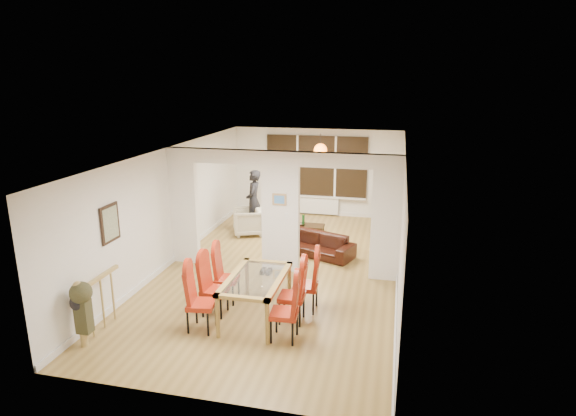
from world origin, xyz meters
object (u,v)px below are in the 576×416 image
(dining_chair_la, at_px, (201,300))
(television, at_px, (381,220))
(person, at_px, (254,201))
(dining_chair_lc, at_px, (227,275))
(coffee_table, at_px, (307,229))
(armchair, at_px, (248,221))
(dining_chair_lb, at_px, (215,287))
(dining_table, at_px, (256,298))
(dining_chair_ra, at_px, (284,309))
(sofa, at_px, (317,244))
(bowl, at_px, (301,225))
(bottle, at_px, (303,220))
(dining_chair_rc, at_px, (305,282))
(dining_chair_rb, at_px, (292,292))

(dining_chair_la, bearing_deg, television, 57.91)
(dining_chair_la, height_order, person, person)
(dining_chair_lc, bearing_deg, coffee_table, 76.49)
(coffee_table, bearing_deg, dining_chair_lc, -98.76)
(armchair, xyz_separation_m, person, (0.07, 0.31, 0.49))
(dining_chair_lb, height_order, armchair, dining_chair_lb)
(dining_table, distance_m, dining_chair_lc, 0.89)
(dining_chair_ra, relative_size, sofa, 0.61)
(dining_chair_lb, height_order, coffee_table, dining_chair_lb)
(dining_chair_la, distance_m, television, 6.73)
(coffee_table, relative_size, bowl, 4.06)
(bottle, xyz_separation_m, bowl, (-0.06, -0.06, -0.12))
(dining_chair_ra, height_order, armchair, dining_chair_ra)
(person, distance_m, bottle, 1.43)
(coffee_table, height_order, bowl, bowl)
(dining_table, relative_size, dining_chair_ra, 1.54)
(dining_chair_rc, xyz_separation_m, bottle, (-0.90, 4.35, -0.18))
(bowl, bearing_deg, dining_chair_la, -96.01)
(television, bearing_deg, bowl, 128.96)
(coffee_table, distance_m, bowl, 0.22)
(dining_chair_ra, xyz_separation_m, television, (1.25, 6.17, -0.25))
(dining_chair_lc, distance_m, dining_chair_ra, 1.73)
(armchair, height_order, coffee_table, armchair)
(dining_chair_ra, relative_size, bottle, 3.53)
(dining_chair_lc, xyz_separation_m, person, (-0.75, 4.19, 0.32))
(dining_chair_rb, xyz_separation_m, bowl, (-0.82, 4.76, -0.30))
(dining_chair_rb, bearing_deg, dining_chair_ra, -89.80)
(dining_table, distance_m, dining_chair_rb, 0.64)
(dining_table, height_order, armchair, dining_table)
(dining_chair_lc, relative_size, armchair, 1.34)
(dining_chair_rb, height_order, coffee_table, dining_chair_rb)
(dining_table, height_order, television, dining_table)
(sofa, relative_size, armchair, 2.27)
(dining_chair_rc, distance_m, bottle, 4.44)
(dining_chair_lb, bearing_deg, television, 69.61)
(dining_chair_lc, xyz_separation_m, coffee_table, (0.67, 4.37, -0.41))
(dining_chair_lb, relative_size, bowl, 4.58)
(bowl, bearing_deg, bottle, 42.22)
(dining_chair_rc, relative_size, bottle, 3.57)
(dining_chair_la, bearing_deg, person, 88.76)
(television, distance_m, coffee_table, 2.07)
(dining_chair_rb, relative_size, bowl, 4.72)
(dining_table, height_order, dining_chair_rc, dining_chair_rc)
(armchair, bearing_deg, sofa, 39.90)
(dining_chair_lb, distance_m, dining_chair_ra, 1.49)
(dining_chair_rb, distance_m, coffee_table, 4.91)
(dining_chair_rc, bearing_deg, television, 74.30)
(armchair, distance_m, person, 0.58)
(dining_chair_la, xyz_separation_m, person, (-0.71, 5.29, 0.30))
(dining_chair_rc, xyz_separation_m, television, (1.12, 5.09, -0.25))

